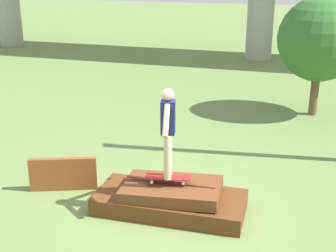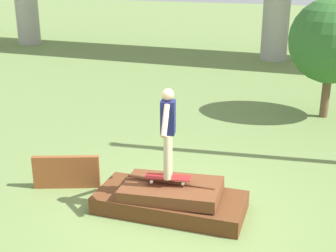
# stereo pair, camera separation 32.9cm
# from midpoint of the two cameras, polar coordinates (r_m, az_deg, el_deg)

# --- Properties ---
(ground_plane) EXTENTS (80.00, 80.00, 0.00)m
(ground_plane) POSITION_cam_midpoint_polar(r_m,az_deg,el_deg) (8.03, -0.93, -10.21)
(ground_plane) COLOR olive
(scrap_pile) EXTENTS (2.51, 1.16, 0.55)m
(scrap_pile) POSITION_cam_midpoint_polar(r_m,az_deg,el_deg) (7.92, -0.89, -8.87)
(scrap_pile) COLOR #5B3319
(scrap_pile) RESTS_ON ground_plane
(scrap_plank_loose) EXTENTS (1.17, 0.52, 0.62)m
(scrap_plank_loose) POSITION_cam_midpoint_polar(r_m,az_deg,el_deg) (8.80, -13.71, -5.74)
(scrap_plank_loose) COLOR brown
(scrap_plank_loose) RESTS_ON ground_plane
(skateboard) EXTENTS (0.77, 0.35, 0.09)m
(skateboard) POSITION_cam_midpoint_polar(r_m,az_deg,el_deg) (7.71, -1.23, -6.30)
(skateboard) COLOR maroon
(skateboard) RESTS_ON scrap_pile
(skater) EXTENTS (0.28, 1.01, 1.49)m
(skater) POSITION_cam_midpoint_polar(r_m,az_deg,el_deg) (7.38, -1.28, -0.26)
(skater) COLOR #C6B78E
(skater) RESTS_ON skateboard
(tree_behind_left) EXTENTS (2.20, 2.20, 3.15)m
(tree_behind_left) POSITION_cam_midpoint_polar(r_m,az_deg,el_deg) (12.89, 17.36, 10.03)
(tree_behind_left) COLOR brown
(tree_behind_left) RESTS_ON ground_plane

